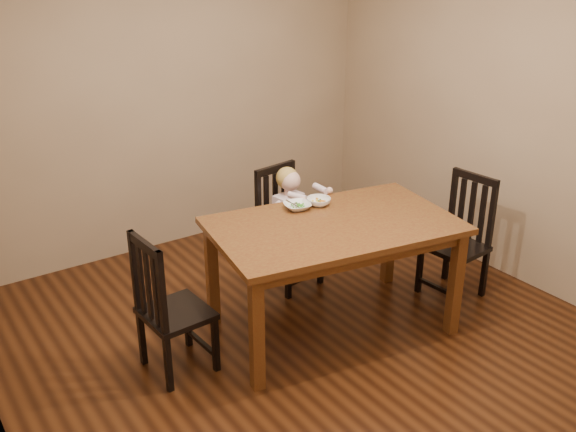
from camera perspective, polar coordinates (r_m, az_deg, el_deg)
room at (r=4.13m, az=1.35°, el=5.28°), size 4.01×4.01×2.71m
dining_table at (r=4.47m, az=4.08°, el=-1.75°), size 1.82×1.28×0.84m
chair_child at (r=5.21m, az=-0.20°, el=-1.16°), size 0.48×0.47×0.99m
chair_left at (r=4.20m, az=-10.56°, el=-8.06°), size 0.43×0.45×0.98m
chair_right at (r=5.22m, az=14.97°, el=-1.97°), size 0.44×0.46×0.98m
toddler at (r=5.12m, az=0.18°, el=0.06°), size 0.36×0.43×0.53m
bowl_peas at (r=4.63m, az=0.82°, el=0.89°), size 0.23×0.23×0.05m
bowl_veg at (r=4.71m, az=2.75°, el=1.30°), size 0.20×0.20×0.06m
fork at (r=4.59m, az=0.48°, el=0.96°), size 0.06×0.12×0.05m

